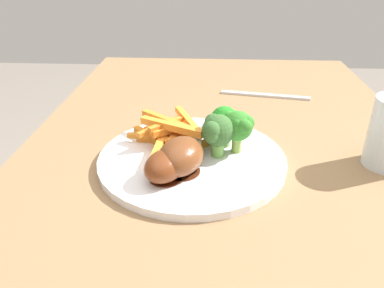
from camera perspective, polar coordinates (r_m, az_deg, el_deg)
dining_table at (r=0.61m, az=4.96°, el=-13.16°), size 1.23×0.67×0.72m
dinner_plate at (r=0.57m, az=-0.00°, el=-2.31°), size 0.28×0.28×0.01m
broccoli_floret_front at (r=0.55m, az=3.63°, el=2.02°), size 0.06×0.05×0.07m
broccoli_floret_middle at (r=0.58m, az=4.63°, el=3.34°), size 0.04×0.05×0.06m
broccoli_floret_back at (r=0.56m, az=7.11°, el=2.73°), size 0.05×0.05×0.07m
carrot_fries_pile at (r=0.59m, az=-3.22°, el=1.46°), size 0.15×0.14×0.04m
chicken_drumstick_near at (r=0.52m, az=-1.53°, el=-1.70°), size 0.14×0.08×0.05m
chicken_drumstick_far at (r=0.53m, az=-1.81°, el=-1.66°), size 0.12×0.07×0.04m
chicken_drumstick_extra at (r=0.51m, az=-3.69°, el=-3.03°), size 0.12×0.08×0.04m
fork at (r=0.84m, az=10.98°, el=7.25°), size 0.04×0.19×0.00m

